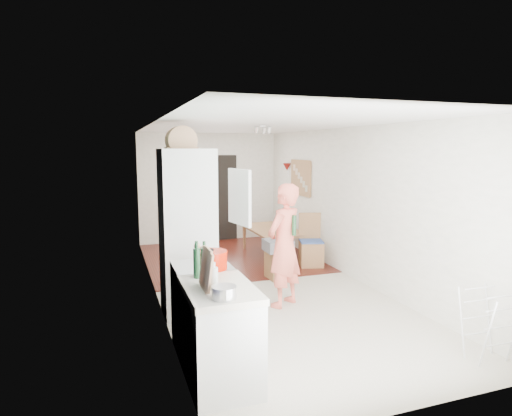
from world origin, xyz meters
TOP-DOWN VIEW (x-y plane):
  - room_shell at (0.00, 0.00)m, footprint 3.20×7.00m
  - floor at (0.00, 0.00)m, footprint 3.20×7.00m
  - wood_floor_overlay at (0.00, 1.85)m, footprint 3.20×3.30m
  - sage_wall_panel at (-1.59, -2.00)m, footprint 0.02×3.00m
  - tile_splashback at (-1.59, -2.55)m, footprint 0.02×1.90m
  - doorway_recess at (0.20, 3.48)m, footprint 0.90×0.04m
  - base_cabinet at (-1.30, -2.55)m, footprint 0.60×0.90m
  - worktop at (-1.30, -2.55)m, footprint 0.62×0.92m
  - range_cooker at (-1.30, -1.80)m, footprint 0.60×0.60m
  - cooker_top at (-1.30, -1.80)m, footprint 0.60×0.60m
  - fridge_housing at (-1.27, -0.78)m, footprint 0.66×0.66m
  - fridge_door at (-0.66, -1.08)m, footprint 0.14×0.56m
  - fridge_interior at (-0.96, -0.78)m, footprint 0.02×0.52m
  - pinboard at (1.58, 1.90)m, footprint 0.03×0.90m
  - pinboard_frame at (1.57, 1.90)m, footprint 0.00×0.94m
  - wall_sconce at (1.54, 2.55)m, footprint 0.18×0.18m
  - person at (0.02, -0.92)m, footprint 0.87×0.80m
  - dining_table at (0.91, 1.73)m, footprint 0.75×1.35m
  - dining_chair at (1.26, 0.73)m, footprint 0.51×0.51m
  - stool at (0.41, 0.24)m, footprint 0.39×0.39m
  - grey_drape at (0.41, 0.25)m, footprint 0.43×0.43m
  - drying_rack at (1.38, -3.04)m, footprint 0.40×0.36m
  - bread_bin at (-1.31, -0.69)m, footprint 0.44×0.42m
  - red_casserole at (-1.23, -1.97)m, footprint 0.37×0.37m
  - steel_pan at (-1.34, -2.87)m, footprint 0.24×0.24m
  - held_bottle at (0.11, -1.03)m, footprint 0.06×0.06m
  - bottle_a at (-1.44, -2.23)m, footprint 0.08×0.08m
  - bottle_b at (-1.36, -2.20)m, footprint 0.07×0.07m
  - bottle_c at (-1.37, -2.62)m, footprint 0.10×0.10m
  - pepper_mill_front at (-1.39, -2.02)m, footprint 0.07×0.07m
  - pepper_mill_back at (-1.34, -2.05)m, footprint 0.07×0.07m
  - chopping_boards at (-1.43, -2.60)m, footprint 0.10×0.27m

SIDE VIEW (x-z plane):
  - floor at x=0.00m, z-range -0.01..0.01m
  - wood_floor_overlay at x=0.00m, z-range 0.00..0.01m
  - stool at x=0.41m, z-range 0.00..0.46m
  - dining_table at x=0.91m, z-range 0.00..0.47m
  - drying_rack at x=1.38m, z-range 0.00..0.74m
  - base_cabinet at x=-1.30m, z-range 0.00..0.86m
  - range_cooker at x=-1.30m, z-range 0.00..0.88m
  - dining_chair at x=1.26m, z-range 0.00..0.97m
  - grey_drape at x=0.41m, z-range 0.46..0.66m
  - worktop at x=-1.30m, z-range 0.86..0.92m
  - cooker_top at x=-1.30m, z-range 0.88..0.92m
  - steel_pan at x=-1.34m, z-range 0.92..1.02m
  - person at x=0.02m, z-range 0.00..1.99m
  - doorway_recess at x=0.20m, z-range 0.00..2.00m
  - red_casserole at x=-1.23m, z-range 0.92..1.11m
  - bottle_c at x=-1.37m, z-range 0.92..1.12m
  - pepper_mill_back at x=-1.34m, z-range 0.92..1.13m
  - pepper_mill_front at x=-1.39m, z-range 0.92..1.15m
  - bottle_b at x=-1.36m, z-range 0.92..1.20m
  - bottle_a at x=-1.44m, z-range 0.92..1.21m
  - fridge_housing at x=-1.27m, z-range 0.00..2.15m
  - chopping_boards at x=-1.43m, z-range 0.92..1.29m
  - held_bottle at x=0.11m, z-range 1.00..1.27m
  - tile_splashback at x=-1.59m, z-range 0.90..1.40m
  - room_shell at x=0.00m, z-range 0.00..2.50m
  - fridge_door at x=-0.66m, z-range 1.20..1.90m
  - fridge_interior at x=-0.96m, z-range 1.22..1.88m
  - pinboard at x=1.58m, z-range 1.20..1.90m
  - pinboard_frame at x=1.57m, z-range 1.18..1.92m
  - wall_sconce at x=1.54m, z-range 1.67..1.83m
  - sage_wall_panel at x=-1.59m, z-range 1.20..2.50m
  - bread_bin at x=-1.31m, z-range 2.15..2.35m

